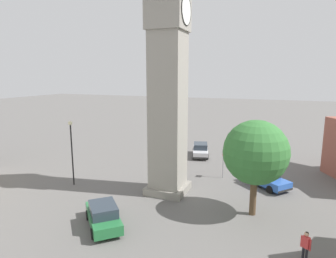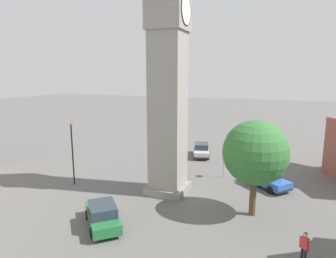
{
  "view_description": "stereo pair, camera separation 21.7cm",
  "coord_description": "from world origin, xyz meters",
  "px_view_note": "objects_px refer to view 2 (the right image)",
  "views": [
    {
      "loc": [
        -20.81,
        -8.23,
        9.41
      ],
      "look_at": [
        0.0,
        0.0,
        5.25
      ],
      "focal_mm": 30.84,
      "sensor_mm": 36.0,
      "label": 1
    },
    {
      "loc": [
        -20.73,
        -8.43,
        9.41
      ],
      "look_at": [
        0.0,
        0.0,
        5.25
      ],
      "focal_mm": 30.84,
      "sensor_mm": 36.0,
      "label": 2
    }
  ],
  "objects_px": {
    "clock_tower": "(168,26)",
    "car_silver_kerb": "(201,150)",
    "car_blue_kerb": "(266,178)",
    "pedestrian": "(305,245)",
    "car_white_side": "(102,215)",
    "tree": "(255,153)",
    "road_sign": "(224,158)",
    "lamp_post": "(72,143)"
  },
  "relations": [
    {
      "from": "clock_tower",
      "to": "car_silver_kerb",
      "type": "distance_m",
      "value": 16.69
    },
    {
      "from": "car_blue_kerb",
      "to": "pedestrian",
      "type": "distance_m",
      "value": 10.37
    },
    {
      "from": "car_silver_kerb",
      "to": "car_white_side",
      "type": "relative_size",
      "value": 1.07
    },
    {
      "from": "car_silver_kerb",
      "to": "tree",
      "type": "height_order",
      "value": "tree"
    },
    {
      "from": "pedestrian",
      "to": "road_sign",
      "type": "relative_size",
      "value": 0.6
    },
    {
      "from": "car_blue_kerb",
      "to": "tree",
      "type": "bearing_deg",
      "value": 174.61
    },
    {
      "from": "tree",
      "to": "road_sign",
      "type": "relative_size",
      "value": 2.35
    },
    {
      "from": "car_blue_kerb",
      "to": "car_silver_kerb",
      "type": "xyz_separation_m",
      "value": [
        7.13,
        7.71,
        0.0
      ]
    },
    {
      "from": "car_blue_kerb",
      "to": "lamp_post",
      "type": "xyz_separation_m",
      "value": [
        -5.74,
        15.62,
        2.96
      ]
    },
    {
      "from": "road_sign",
      "to": "pedestrian",
      "type": "bearing_deg",
      "value": -149.81
    },
    {
      "from": "car_silver_kerb",
      "to": "tree",
      "type": "bearing_deg",
      "value": -150.74
    },
    {
      "from": "pedestrian",
      "to": "tree",
      "type": "height_order",
      "value": "tree"
    },
    {
      "from": "car_blue_kerb",
      "to": "car_silver_kerb",
      "type": "bearing_deg",
      "value": 47.24
    },
    {
      "from": "clock_tower",
      "to": "car_blue_kerb",
      "type": "height_order",
      "value": "clock_tower"
    },
    {
      "from": "car_silver_kerb",
      "to": "pedestrian",
      "type": "bearing_deg",
      "value": -149.4
    },
    {
      "from": "car_silver_kerb",
      "to": "tree",
      "type": "relative_size",
      "value": 0.67
    },
    {
      "from": "car_silver_kerb",
      "to": "car_white_side",
      "type": "distance_m",
      "value": 18.01
    },
    {
      "from": "car_blue_kerb",
      "to": "road_sign",
      "type": "relative_size",
      "value": 1.51
    },
    {
      "from": "car_silver_kerb",
      "to": "lamp_post",
      "type": "xyz_separation_m",
      "value": [
        -12.87,
        7.91,
        2.96
      ]
    },
    {
      "from": "car_white_side",
      "to": "clock_tower",
      "type": "bearing_deg",
      "value": -14.8
    },
    {
      "from": "car_blue_kerb",
      "to": "tree",
      "type": "xyz_separation_m",
      "value": [
        -5.68,
        0.54,
        3.63
      ]
    },
    {
      "from": "car_silver_kerb",
      "to": "car_blue_kerb",
      "type": "bearing_deg",
      "value": -132.76
    },
    {
      "from": "car_blue_kerb",
      "to": "tree",
      "type": "relative_size",
      "value": 0.64
    },
    {
      "from": "car_silver_kerb",
      "to": "road_sign",
      "type": "bearing_deg",
      "value": -148.72
    },
    {
      "from": "lamp_post",
      "to": "car_blue_kerb",
      "type": "bearing_deg",
      "value": -69.83
    },
    {
      "from": "pedestrian",
      "to": "lamp_post",
      "type": "relative_size",
      "value": 0.3
    },
    {
      "from": "pedestrian",
      "to": "lamp_post",
      "type": "bearing_deg",
      "value": 76.52
    },
    {
      "from": "car_blue_kerb",
      "to": "pedestrian",
      "type": "xyz_separation_m",
      "value": [
        -10.07,
        -2.46,
        0.25
      ]
    },
    {
      "from": "pedestrian",
      "to": "car_white_side",
      "type": "bearing_deg",
      "value": 93.7
    },
    {
      "from": "clock_tower",
      "to": "pedestrian",
      "type": "xyz_separation_m",
      "value": [
        -5.91,
        -9.84,
        -12.03
      ]
    },
    {
      "from": "road_sign",
      "to": "car_silver_kerb",
      "type": "bearing_deg",
      "value": 31.28
    },
    {
      "from": "car_blue_kerb",
      "to": "car_silver_kerb",
      "type": "height_order",
      "value": "same"
    },
    {
      "from": "car_blue_kerb",
      "to": "car_white_side",
      "type": "distance_m",
      "value": 14.16
    },
    {
      "from": "car_silver_kerb",
      "to": "clock_tower",
      "type": "bearing_deg",
      "value": -178.29
    },
    {
      "from": "lamp_post",
      "to": "road_sign",
      "type": "bearing_deg",
      "value": -61.18
    },
    {
      "from": "car_white_side",
      "to": "road_sign",
      "type": "relative_size",
      "value": 1.48
    },
    {
      "from": "pedestrian",
      "to": "lamp_post",
      "type": "height_order",
      "value": "lamp_post"
    },
    {
      "from": "car_blue_kerb",
      "to": "car_white_side",
      "type": "height_order",
      "value": "same"
    },
    {
      "from": "road_sign",
      "to": "clock_tower",
      "type": "bearing_deg",
      "value": 144.21
    },
    {
      "from": "clock_tower",
      "to": "car_white_side",
      "type": "relative_size",
      "value": 5.36
    },
    {
      "from": "car_white_side",
      "to": "car_blue_kerb",
      "type": "bearing_deg",
      "value": -40.16
    },
    {
      "from": "car_blue_kerb",
      "to": "lamp_post",
      "type": "relative_size",
      "value": 0.75
    }
  ]
}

